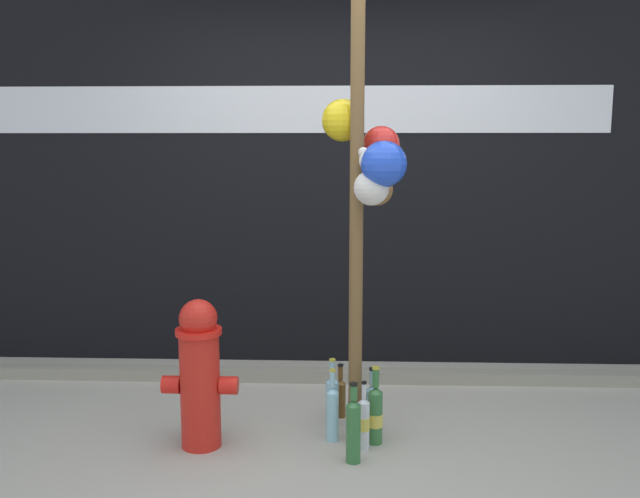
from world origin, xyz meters
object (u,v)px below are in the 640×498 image
(bottle_2, at_px, (364,422))
(bottle_6, at_px, (375,414))
(fire_hydrant, at_px, (200,373))
(memorial_post, at_px, (366,110))
(bottle_0, at_px, (353,429))
(bottle_3, at_px, (340,396))
(bottle_1, at_px, (332,412))
(bottle_4, at_px, (332,399))
(bottle_5, at_px, (373,407))

(bottle_2, relative_size, bottle_6, 0.87)
(fire_hydrant, bearing_deg, memorial_post, 9.58)
(bottle_0, distance_m, bottle_3, 0.58)
(bottle_2, bearing_deg, fire_hydrant, 179.33)
(bottle_1, distance_m, bottle_2, 0.19)
(bottle_4, bearing_deg, bottle_3, 70.01)
(bottle_6, bearing_deg, bottle_4, 136.06)
(bottle_0, bearing_deg, bottle_4, 104.31)
(fire_hydrant, bearing_deg, bottle_4, 22.90)
(fire_hydrant, height_order, bottle_1, fire_hydrant)
(bottle_2, bearing_deg, bottle_4, 119.61)
(bottle_2, xyz_separation_m, bottle_3, (-0.12, 0.42, -0.02))
(bottle_3, bearing_deg, fire_hydrant, -150.47)
(bottle_5, xyz_separation_m, bottle_6, (0.01, -0.15, 0.02))
(fire_hydrant, bearing_deg, bottle_5, 12.99)
(bottle_2, relative_size, bottle_3, 1.16)
(bottle_1, relative_size, bottle_6, 0.94)
(fire_hydrant, bearing_deg, bottle_1, 7.62)
(bottle_2, relative_size, bottle_4, 0.95)
(bottle_6, bearing_deg, bottle_1, 173.06)
(bottle_0, bearing_deg, fire_hydrant, 168.82)
(bottle_0, bearing_deg, memorial_post, 79.95)
(memorial_post, xyz_separation_m, fire_hydrant, (-0.85, -0.14, -1.35))
(bottle_2, bearing_deg, bottle_6, 49.71)
(bottle_6, bearing_deg, bottle_2, -130.29)
(fire_hydrant, distance_m, bottle_2, 0.89)
(fire_hydrant, height_order, bottle_6, fire_hydrant)
(bottle_4, bearing_deg, bottle_1, -88.56)
(bottle_0, relative_size, bottle_4, 1.06)
(memorial_post, height_order, bottle_4, memorial_post)
(fire_hydrant, xyz_separation_m, bottle_3, (0.73, 0.41, -0.27))
(bottle_3, xyz_separation_m, bottle_5, (0.18, -0.20, 0.01))
(bottle_1, xyz_separation_m, bottle_2, (0.17, -0.10, -0.01))
(bottle_3, distance_m, bottle_4, 0.14)
(bottle_1, distance_m, bottle_6, 0.23)
(fire_hydrant, distance_m, bottle_6, 0.95)
(bottle_3, bearing_deg, bottle_6, -61.68)
(fire_hydrant, bearing_deg, bottle_6, 4.02)
(fire_hydrant, xyz_separation_m, bottle_1, (0.69, 0.09, -0.24))
(memorial_post, distance_m, bottle_2, 1.61)
(bottle_0, relative_size, bottle_2, 1.12)
(bottle_3, xyz_separation_m, bottle_4, (-0.05, -0.12, 0.03))
(memorial_post, height_order, bottle_0, memorial_post)
(bottle_1, xyz_separation_m, bottle_5, (0.22, 0.12, -0.02))
(bottle_1, relative_size, bottle_5, 1.08)
(bottle_1, bearing_deg, bottle_2, -31.77)
(fire_hydrant, bearing_deg, bottle_0, -11.18)
(memorial_post, distance_m, bottle_1, 1.59)
(bottle_1, bearing_deg, bottle_4, 91.44)
(bottle_2, distance_m, bottle_3, 0.44)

